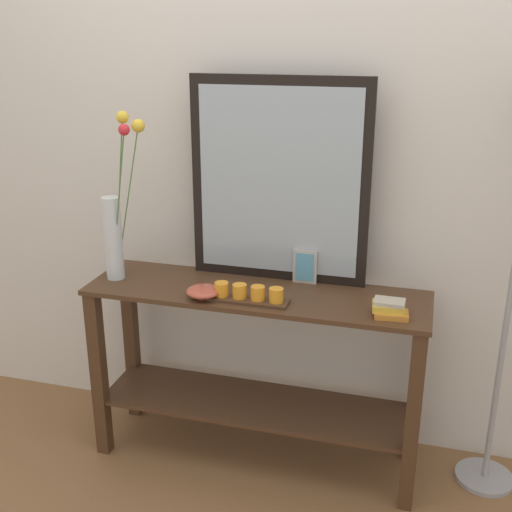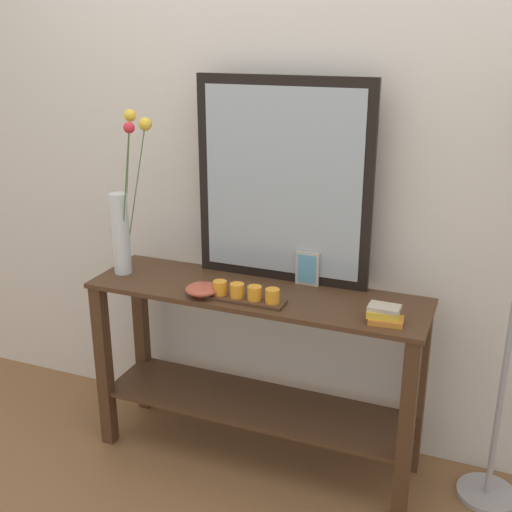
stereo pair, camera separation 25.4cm
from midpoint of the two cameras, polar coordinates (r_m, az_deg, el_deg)
ground_plane at (r=3.00m, az=2.54°, el=-17.45°), size 7.00×6.00×0.02m
wall_back at (r=2.73m, az=5.22°, el=10.12°), size 6.40×0.08×2.70m
console_table at (r=2.72m, az=2.70°, el=-8.89°), size 1.40×0.39×0.79m
mirror_leaning at (r=2.60m, az=5.22°, el=6.53°), size 0.74×0.03×0.84m
tall_vase_left at (r=2.74m, az=-9.21°, el=3.39°), size 0.19×0.16×0.70m
candle_tray at (r=2.49m, az=2.01°, el=-3.50°), size 0.32×0.09×0.07m
picture_frame_small at (r=2.65m, az=7.35°, el=-1.17°), size 0.10×0.01×0.14m
decorative_bowl at (r=2.54m, az=-1.96°, el=-3.04°), size 0.14×0.14×0.05m
book_stack at (r=2.39m, az=14.43°, el=-5.14°), size 0.14×0.10×0.06m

